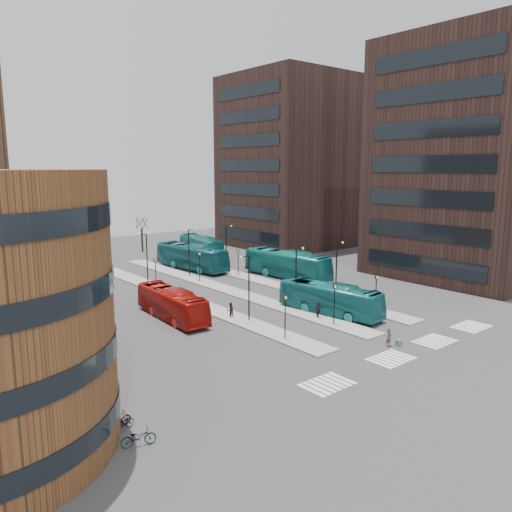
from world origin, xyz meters
TOP-DOWN VIEW (x-y plane):
  - ground at (0.00, 0.00)m, footprint 160.00×160.00m
  - island_left at (-4.00, 30.00)m, footprint 2.50×45.00m
  - island_mid at (2.00, 30.00)m, footprint 2.50×45.00m
  - island_right at (8.00, 30.00)m, footprint 2.50×45.00m
  - suitcase at (1.72, 5.20)m, footprint 0.48×0.40m
  - red_bus at (-8.53, 23.22)m, footprint 3.03×10.56m
  - teal_bus_a at (4.13, 14.79)m, footprint 3.99×11.15m
  - teal_bus_b at (5.37, 41.76)m, footprint 4.32×13.03m
  - teal_bus_c at (12.01, 29.37)m, footprint 4.03×13.08m
  - teal_bus_d at (12.31, 50.00)m, footprint 4.63×12.03m
  - traveller at (1.08, 5.72)m, footprint 0.57×0.40m
  - commuter_a at (-4.17, 19.87)m, footprint 0.81×0.68m
  - commuter_b at (2.11, 14.43)m, footprint 0.72×0.99m
  - commuter_c at (4.47, 17.70)m, footprint 0.91×1.11m
  - bicycle_near at (-21.00, 5.11)m, footprint 1.90×1.15m
  - bicycle_mid at (-21.00, 7.53)m, footprint 1.49×0.46m
  - bicycle_far at (-21.00, 7.04)m, footprint 1.63×0.92m
  - crosswalk_stripes at (1.75, 4.00)m, footprint 22.35×2.40m
  - tower_near at (31.98, 16.00)m, footprint 20.12×20.00m
  - tower_far at (31.98, 50.00)m, footprint 20.12×20.00m
  - sign_poles at (1.60, 23.00)m, footprint 12.45×22.12m
  - lamp_posts at (2.64, 28.00)m, footprint 14.04×20.24m
  - bare_trees at (2.67, 62.67)m, footprint 10.97×8.14m

SIDE VIEW (x-z plane):
  - ground at x=0.00m, z-range 0.00..0.00m
  - crosswalk_stripes at x=1.75m, z-range 0.00..0.01m
  - island_left at x=-4.00m, z-range 0.00..0.15m
  - island_mid at x=2.00m, z-range 0.00..0.15m
  - island_right at x=8.00m, z-range 0.00..0.15m
  - suitcase at x=1.72m, z-range 0.00..0.54m
  - bicycle_far at x=-21.00m, z-range 0.00..0.81m
  - bicycle_mid at x=-21.00m, z-range 0.00..0.89m
  - bicycle_near at x=-21.00m, z-range 0.00..0.94m
  - traveller at x=1.08m, z-range 0.00..1.50m
  - commuter_c at x=4.47m, z-range 0.00..1.50m
  - commuter_a at x=-4.17m, z-range 0.00..1.51m
  - commuter_b at x=2.11m, z-range 0.00..1.57m
  - red_bus at x=-8.53m, z-range 0.00..2.91m
  - teal_bus_a at x=4.13m, z-range 0.00..3.04m
  - teal_bus_d at x=12.31m, z-range 0.00..3.27m
  - teal_bus_b at x=5.37m, z-range 0.00..3.56m
  - teal_bus_c at x=12.01m, z-range 0.00..3.59m
  - sign_poles at x=1.60m, z-range 0.58..4.23m
  - bare_trees at x=2.67m, z-range -0.22..5.67m
  - lamp_posts at x=2.64m, z-range 0.52..6.64m
  - tower_near at x=31.98m, z-range 0.00..30.00m
  - tower_far at x=31.98m, z-range 0.00..30.00m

